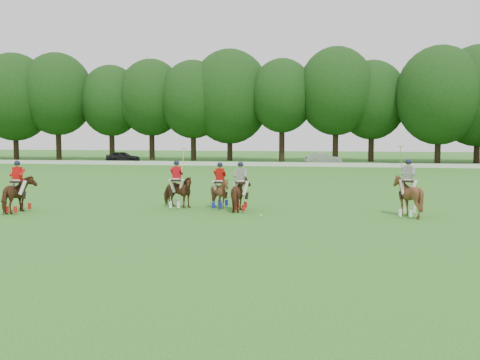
% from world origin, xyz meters
% --- Properties ---
extents(ground, '(180.00, 180.00, 0.00)m').
position_xyz_m(ground, '(0.00, 0.00, 0.00)').
color(ground, '#26641C').
rests_on(ground, ground).
extents(tree_line, '(117.98, 14.32, 14.75)m').
position_xyz_m(tree_line, '(0.26, 48.05, 8.23)').
color(tree_line, black).
rests_on(tree_line, ground).
extents(boundary_rail, '(120.00, 0.10, 0.44)m').
position_xyz_m(boundary_rail, '(0.00, 38.00, 0.22)').
color(boundary_rail, white).
rests_on(boundary_rail, ground).
extents(car_left, '(4.22, 2.10, 1.38)m').
position_xyz_m(car_left, '(-18.93, 42.50, 0.69)').
color(car_left, black).
rests_on(car_left, ground).
extents(car_mid, '(4.23, 2.28, 1.32)m').
position_xyz_m(car_mid, '(5.19, 42.50, 0.66)').
color(car_mid, '#9A9BA0').
rests_on(car_mid, ground).
extents(polo_red_a, '(1.18, 1.90, 2.30)m').
position_xyz_m(polo_red_a, '(-7.57, 2.03, 0.83)').
color(polo_red_a, '#482913').
rests_on(polo_red_a, ground).
extents(polo_red_b, '(1.61, 1.41, 2.77)m').
position_xyz_m(polo_red_b, '(-1.11, 4.66, 0.79)').
color(polo_red_b, '#482913').
rests_on(polo_red_b, ground).
extents(polo_red_c, '(1.24, 1.37, 2.16)m').
position_xyz_m(polo_red_c, '(0.93, 4.79, 0.76)').
color(polo_red_c, '#482913').
rests_on(polo_red_c, ground).
extents(polo_stripe_a, '(1.12, 1.83, 2.22)m').
position_xyz_m(polo_stripe_a, '(2.01, 4.11, 0.79)').
color(polo_stripe_a, '#482913').
rests_on(polo_stripe_a, ground).
extents(polo_stripe_b, '(1.73, 1.85, 2.96)m').
position_xyz_m(polo_stripe_b, '(9.20, 3.79, 0.88)').
color(polo_stripe_b, '#482913').
rests_on(polo_stripe_b, ground).
extents(polo_ball, '(0.09, 0.09, 0.09)m').
position_xyz_m(polo_ball, '(3.13, 2.69, 0.04)').
color(polo_ball, white).
rests_on(polo_ball, ground).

